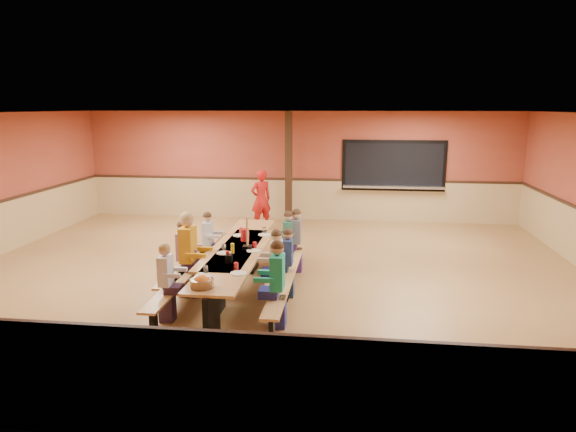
# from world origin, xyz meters

# --- Properties ---
(ground) EXTENTS (12.00, 12.00, 0.00)m
(ground) POSITION_xyz_m (0.00, 0.00, 0.00)
(ground) COLOR brown
(ground) RESTS_ON ground
(room_envelope) EXTENTS (12.04, 10.04, 3.02)m
(room_envelope) POSITION_xyz_m (0.00, 0.00, 0.69)
(room_envelope) COLOR #973F2C
(room_envelope) RESTS_ON ground
(kitchen_pass_through) EXTENTS (2.78, 0.28, 1.38)m
(kitchen_pass_through) POSITION_xyz_m (2.60, 4.96, 1.49)
(kitchen_pass_through) COLOR black
(kitchen_pass_through) RESTS_ON ground
(structural_post) EXTENTS (0.18, 0.18, 3.00)m
(structural_post) POSITION_xyz_m (-0.20, 4.40, 1.50)
(structural_post) COLOR black
(structural_post) RESTS_ON ground
(cafeteria_table_main) EXTENTS (1.91, 3.70, 0.74)m
(cafeteria_table_main) POSITION_xyz_m (-0.38, -1.27, 0.53)
(cafeteria_table_main) COLOR #B78249
(cafeteria_table_main) RESTS_ON ground
(cafeteria_table_second) EXTENTS (1.91, 3.70, 0.74)m
(cafeteria_table_second) POSITION_xyz_m (-0.52, -0.37, 0.53)
(cafeteria_table_second) COLOR #B78249
(cafeteria_table_second) RESTS_ON ground
(seated_child_white_left) EXTENTS (0.35, 0.29, 1.18)m
(seated_child_white_left) POSITION_xyz_m (-1.20, -2.28, 0.59)
(seated_child_white_left) COLOR silver
(seated_child_white_left) RESTS_ON ground
(seated_adult_yellow) EXTENTS (0.47, 0.38, 1.41)m
(seated_adult_yellow) POSITION_xyz_m (-1.20, -1.22, 0.71)
(seated_adult_yellow) COLOR orange
(seated_adult_yellow) RESTS_ON ground
(seated_child_grey_left) EXTENTS (0.35, 0.29, 1.17)m
(seated_child_grey_left) POSITION_xyz_m (-1.20, -0.02, 0.59)
(seated_child_grey_left) COLOR #BDBDBD
(seated_child_grey_left) RESTS_ON ground
(seated_child_teal_right) EXTENTS (0.40, 0.33, 1.27)m
(seated_child_teal_right) POSITION_xyz_m (0.45, -2.28, 0.64)
(seated_child_teal_right) COLOR #1B9675
(seated_child_teal_right) RESTS_ON ground
(seated_child_navy_right) EXTENTS (0.34, 0.28, 1.15)m
(seated_child_navy_right) POSITION_xyz_m (0.45, -1.06, 0.58)
(seated_child_navy_right) COLOR navy
(seated_child_navy_right) RESTS_ON ground
(seated_child_char_right) EXTENTS (0.37, 0.30, 1.21)m
(seated_child_char_right) POSITION_xyz_m (0.45, 0.28, 0.61)
(seated_child_char_right) COLOR #585A63
(seated_child_char_right) RESTS_ON ground
(seated_child_purple_sec) EXTENTS (0.38, 0.31, 1.23)m
(seated_child_purple_sec) POSITION_xyz_m (-1.35, -1.02, 0.61)
(seated_child_purple_sec) COLOR #905F8E
(seated_child_purple_sec) RESTS_ON ground
(seated_child_green_sec) EXTENTS (0.36, 0.29, 1.19)m
(seated_child_green_sec) POSITION_xyz_m (0.30, 0.17, 0.59)
(seated_child_green_sec) COLOR #2A6C57
(seated_child_green_sec) RESTS_ON ground
(seated_child_tan_sec) EXTENTS (0.36, 0.30, 1.20)m
(seated_child_tan_sec) POSITION_xyz_m (0.30, -1.36, 0.60)
(seated_child_tan_sec) COLOR beige
(seated_child_tan_sec) RESTS_ON ground
(standing_woman) EXTENTS (0.67, 0.63, 1.54)m
(standing_woman) POSITION_xyz_m (-0.84, 3.69, 0.77)
(standing_woman) COLOR red
(standing_woman) RESTS_ON ground
(punch_pitcher) EXTENTS (0.16, 0.16, 0.22)m
(punch_pitcher) POSITION_xyz_m (-0.42, -0.33, 0.85)
(punch_pitcher) COLOR #AD171A
(punch_pitcher) RESTS_ON cafeteria_table_main
(chip_bowl) EXTENTS (0.32, 0.32, 0.15)m
(chip_bowl) POSITION_xyz_m (-0.51, -2.79, 0.81)
(chip_bowl) COLOR orange
(chip_bowl) RESTS_ON cafeteria_table_main
(napkin_dispenser) EXTENTS (0.10, 0.14, 0.13)m
(napkin_dispenser) POSITION_xyz_m (-0.41, -1.65, 0.80)
(napkin_dispenser) COLOR black
(napkin_dispenser) RESTS_ON cafeteria_table_main
(condiment_mustard) EXTENTS (0.06, 0.06, 0.17)m
(condiment_mustard) POSITION_xyz_m (-0.46, -1.14, 0.82)
(condiment_mustard) COLOR yellow
(condiment_mustard) RESTS_ON cafeteria_table_main
(condiment_ketchup) EXTENTS (0.06, 0.06, 0.17)m
(condiment_ketchup) POSITION_xyz_m (-0.44, -1.60, 0.82)
(condiment_ketchup) COLOR #B2140F
(condiment_ketchup) RESTS_ON cafeteria_table_main
(table_paddle) EXTENTS (0.16, 0.16, 0.56)m
(table_paddle) POSITION_xyz_m (-0.27, -0.86, 0.88)
(table_paddle) COLOR black
(table_paddle) RESTS_ON cafeteria_table_main
(place_settings) EXTENTS (0.65, 3.30, 0.11)m
(place_settings) POSITION_xyz_m (-0.38, -1.27, 0.80)
(place_settings) COLOR beige
(place_settings) RESTS_ON cafeteria_table_main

